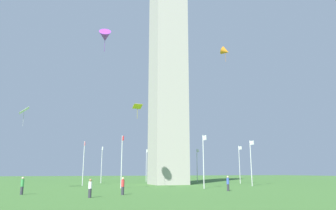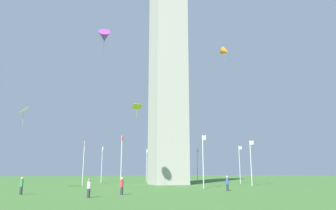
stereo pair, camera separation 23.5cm
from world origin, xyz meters
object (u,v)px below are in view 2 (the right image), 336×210
object	(u,v)px
person_white_shirt	(89,188)
kite_purple_delta	(104,36)
flagpole_ne	(251,161)
flagpole_sw	(102,163)
obelisk_monument	(168,41)
kite_white_diamond	(24,111)
person_green_shirt	(21,186)
person_red_shirt	(122,186)
flagpole_e	(240,163)
kite_orange_delta	(225,51)
flagpole_w	(84,161)
kite_yellow_diamond	(137,107)
person_blue_shirt	(227,183)
flagpole_s	(147,164)
flagpole_nw	(121,159)
flagpole_n	(203,159)
flagpole_se	(197,164)

from	to	relation	value
person_white_shirt	kite_purple_delta	bearing A→B (deg)	20.77
flagpole_ne	flagpole_sw	bearing A→B (deg)	-135.00
obelisk_monument	kite_white_diamond	bearing A→B (deg)	-69.01
person_green_shirt	obelisk_monument	bearing A→B (deg)	-27.63
obelisk_monument	person_red_shirt	size ratio (longest dim) A/B	32.39
flagpole_e	kite_orange_delta	world-z (taller)	kite_orange_delta
flagpole_w	kite_purple_delta	world-z (taller)	kite_purple_delta
person_white_shirt	kite_yellow_diamond	size ratio (longest dim) A/B	0.90
kite_yellow_diamond	flagpole_ne	bearing A→B (deg)	105.70
person_blue_shirt	person_red_shirt	size ratio (longest dim) A/B	1.03
kite_purple_delta	kite_yellow_diamond	bearing A→B (deg)	98.25
flagpole_s	person_blue_shirt	xyz separation A→B (m)	(36.23, 0.37, -3.20)
flagpole_w	flagpole_nw	size ratio (longest dim) A/B	1.00
flagpole_sw	person_white_shirt	size ratio (longest dim) A/B	4.49
flagpole_w	flagpole_ne	bearing A→B (deg)	67.50
flagpole_s	flagpole_n	bearing A→B (deg)	-0.00
flagpole_ne	flagpole_se	bearing A→B (deg)	180.00
person_white_shirt	person_blue_shirt	size ratio (longest dim) A/B	0.92
flagpole_s	person_white_shirt	xyz separation A→B (m)	(41.06, -16.47, -3.27)
person_green_shirt	flagpole_e	bearing A→B (deg)	-41.22
flagpole_e	person_blue_shirt	size ratio (longest dim) A/B	4.15
obelisk_monument	person_red_shirt	bearing A→B (deg)	-29.00
flagpole_n	obelisk_monument	bearing A→B (deg)	180.00
flagpole_n	flagpole_nw	size ratio (longest dim) A/B	1.00
flagpole_sw	flagpole_n	bearing A→B (deg)	22.50
flagpole_ne	person_blue_shirt	size ratio (longest dim) A/B	4.15
person_white_shirt	flagpole_e	bearing A→B (deg)	-18.23
kite_orange_delta	kite_yellow_diamond	size ratio (longest dim) A/B	1.45
person_blue_shirt	kite_purple_delta	world-z (taller)	kite_purple_delta
flagpole_sw	flagpole_nw	xyz separation A→B (m)	(21.47, -0.00, 0.00)
person_red_shirt	flagpole_n	bearing A→B (deg)	-59.44
flagpole_n	flagpole_ne	xyz separation A→B (m)	(-4.45, 10.74, 0.00)
flagpole_nw	person_white_shirt	world-z (taller)	flagpole_nw
flagpole_w	person_red_shirt	size ratio (longest dim) A/B	4.27
flagpole_s	person_red_shirt	distance (m)	40.83
kite_purple_delta	kite_orange_delta	size ratio (longest dim) A/B	1.19
flagpole_se	person_white_shirt	size ratio (longest dim) A/B	4.49
flagpole_se	kite_white_diamond	distance (m)	40.73
flagpole_s	flagpole_w	distance (m)	21.47
kite_orange_delta	flagpole_sw	bearing A→B (deg)	-146.72
person_white_shirt	person_blue_shirt	bearing A→B (deg)	-41.51
flagpole_sw	person_white_shirt	xyz separation A→B (m)	(36.61, -5.73, -3.27)
obelisk_monument	flagpole_nw	xyz separation A→B (m)	(10.80, -10.74, -24.03)
obelisk_monument	flagpole_n	size ratio (longest dim) A/B	7.58
kite_yellow_diamond	flagpole_w	bearing A→B (deg)	-162.66
flagpole_n	kite_white_diamond	xyz separation A→B (m)	(-5.97, -24.20, 6.40)
obelisk_monument	kite_yellow_diamond	size ratio (longest dim) A/B	30.71
flagpole_e	person_green_shirt	distance (m)	42.75
flagpole_nw	kite_orange_delta	bearing A→B (deg)	80.22
flagpole_s	kite_yellow_diamond	distance (m)	33.92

